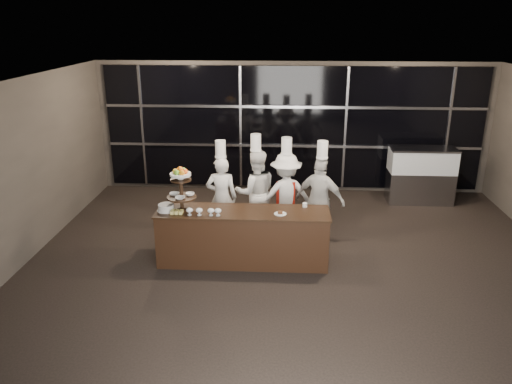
# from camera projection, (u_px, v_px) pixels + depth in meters

# --- Properties ---
(room) EXTENTS (10.00, 10.00, 10.00)m
(room) POSITION_uv_depth(u_px,v_px,m) (297.00, 204.00, 6.81)
(room) COLOR black
(room) RESTS_ON ground
(window_wall) EXTENTS (8.60, 0.10, 2.80)m
(window_wall) POSITION_uv_depth(u_px,v_px,m) (293.00, 128.00, 11.46)
(window_wall) COLOR black
(window_wall) RESTS_ON ground
(buffet_counter) EXTENTS (2.84, 0.74, 0.92)m
(buffet_counter) POSITION_uv_depth(u_px,v_px,m) (243.00, 236.00, 8.30)
(buffet_counter) COLOR black
(buffet_counter) RESTS_ON ground
(display_stand) EXTENTS (0.48, 0.48, 0.74)m
(display_stand) POSITION_uv_depth(u_px,v_px,m) (181.00, 186.00, 8.06)
(display_stand) COLOR black
(display_stand) RESTS_ON buffet_counter
(compotes) EXTENTS (0.57, 0.11, 0.12)m
(compotes) POSITION_uv_depth(u_px,v_px,m) (204.00, 211.00, 7.95)
(compotes) COLOR silver
(compotes) RESTS_ON buffet_counter
(layer_cake) EXTENTS (0.30, 0.30, 0.11)m
(layer_cake) POSITION_uv_depth(u_px,v_px,m) (166.00, 208.00, 8.15)
(layer_cake) COLOR white
(layer_cake) RESTS_ON buffet_counter
(pastry_squares) EXTENTS (0.20, 0.13, 0.05)m
(pastry_squares) POSITION_uv_depth(u_px,v_px,m) (177.00, 212.00, 8.04)
(pastry_squares) COLOR #DCD06B
(pastry_squares) RESTS_ON buffet_counter
(small_plate) EXTENTS (0.20, 0.20, 0.05)m
(small_plate) POSITION_uv_depth(u_px,v_px,m) (280.00, 213.00, 8.02)
(small_plate) COLOR white
(small_plate) RESTS_ON buffet_counter
(chef_cup) EXTENTS (0.08, 0.08, 0.07)m
(chef_cup) POSITION_uv_depth(u_px,v_px,m) (305.00, 205.00, 8.32)
(chef_cup) COLOR white
(chef_cup) RESTS_ON buffet_counter
(display_case) EXTENTS (1.42, 0.62, 1.24)m
(display_case) POSITION_uv_depth(u_px,v_px,m) (421.00, 172.00, 10.98)
(display_case) COLOR #A5A5AA
(display_case) RESTS_ON ground
(chef_a) EXTENTS (0.58, 0.40, 1.86)m
(chef_a) POSITION_uv_depth(u_px,v_px,m) (222.00, 196.00, 9.15)
(chef_a) COLOR silver
(chef_a) RESTS_ON ground
(chef_b) EXTENTS (0.90, 0.77, 1.93)m
(chef_b) POSITION_uv_depth(u_px,v_px,m) (256.00, 192.00, 9.33)
(chef_b) COLOR white
(chef_b) RESTS_ON ground
(chef_c) EXTENTS (1.13, 0.80, 1.89)m
(chef_c) POSITION_uv_depth(u_px,v_px,m) (286.00, 195.00, 9.25)
(chef_c) COLOR white
(chef_c) RESTS_ON ground
(chef_d) EXTENTS (1.01, 0.75, 1.89)m
(chef_d) POSITION_uv_depth(u_px,v_px,m) (320.00, 199.00, 9.00)
(chef_d) COLOR silver
(chef_d) RESTS_ON ground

